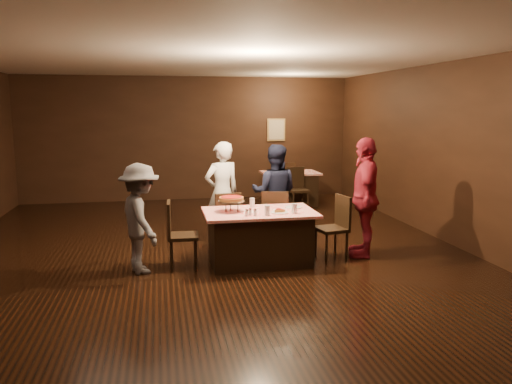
{
  "coord_description": "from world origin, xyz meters",
  "views": [
    {
      "loc": [
        -0.72,
        -7.36,
        2.23
      ],
      "look_at": [
        0.68,
        -0.15,
        1.0
      ],
      "focal_mm": 35.0,
      "sensor_mm": 36.0,
      "label": 1
    }
  ],
  "objects_px": {
    "glass_back": "(252,203)",
    "chair_back_near": "(298,189)",
    "main_table": "(259,237)",
    "plate_empty": "(293,207)",
    "chair_back_far": "(284,181)",
    "chair_end_left": "(183,235)",
    "glass_front_left": "(267,210)",
    "chair_far_right": "(274,219)",
    "diner_navy_hoodie": "(275,193)",
    "diner_red_shirt": "(365,197)",
    "diner_grey_knit": "(140,218)",
    "chair_far_left": "(225,221)",
    "pizza_stand": "(231,199)",
    "glass_front_right": "(294,209)",
    "chair_end_right": "(331,228)",
    "back_table": "(290,188)",
    "diner_white_jacket": "(222,193)"
  },
  "relations": [
    {
      "from": "glass_back",
      "to": "chair_back_near",
      "type": "bearing_deg",
      "value": 63.25
    },
    {
      "from": "main_table",
      "to": "plate_empty",
      "type": "bearing_deg",
      "value": 15.26
    },
    {
      "from": "chair_back_far",
      "to": "glass_back",
      "type": "xyz_separation_m",
      "value": [
        -1.64,
        -4.55,
        0.37
      ]
    },
    {
      "from": "chair_end_left",
      "to": "glass_front_left",
      "type": "bearing_deg",
      "value": -102.1
    },
    {
      "from": "chair_far_right",
      "to": "chair_back_near",
      "type": "bearing_deg",
      "value": -101.38
    },
    {
      "from": "diner_navy_hoodie",
      "to": "diner_red_shirt",
      "type": "xyz_separation_m",
      "value": [
        1.13,
        -1.18,
        0.09
      ]
    },
    {
      "from": "plate_empty",
      "to": "glass_front_left",
      "type": "relative_size",
      "value": 1.79
    },
    {
      "from": "diner_grey_knit",
      "to": "glass_front_left",
      "type": "relative_size",
      "value": 10.77
    },
    {
      "from": "diner_navy_hoodie",
      "to": "glass_front_left",
      "type": "distance_m",
      "value": 1.61
    },
    {
      "from": "chair_far_left",
      "to": "chair_back_near",
      "type": "bearing_deg",
      "value": -133.47
    },
    {
      "from": "pizza_stand",
      "to": "glass_front_right",
      "type": "relative_size",
      "value": 2.71
    },
    {
      "from": "chair_far_left",
      "to": "diner_grey_knit",
      "type": "height_order",
      "value": "diner_grey_knit"
    },
    {
      "from": "main_table",
      "to": "diner_grey_knit",
      "type": "relative_size",
      "value": 1.06
    },
    {
      "from": "main_table",
      "to": "diner_grey_knit",
      "type": "distance_m",
      "value": 1.72
    },
    {
      "from": "chair_end_right",
      "to": "glass_front_left",
      "type": "bearing_deg",
      "value": -83.97
    },
    {
      "from": "plate_empty",
      "to": "glass_back",
      "type": "xyz_separation_m",
      "value": [
        -0.6,
        0.15,
        0.06
      ]
    },
    {
      "from": "chair_back_far",
      "to": "pizza_stand",
      "type": "xyz_separation_m",
      "value": [
        -1.99,
        -4.8,
        0.48
      ]
    },
    {
      "from": "back_table",
      "to": "chair_back_near",
      "type": "height_order",
      "value": "chair_back_near"
    },
    {
      "from": "back_table",
      "to": "glass_back",
      "type": "bearing_deg",
      "value": -112.53
    },
    {
      "from": "chair_end_left",
      "to": "glass_front_right",
      "type": "bearing_deg",
      "value": -96.64
    },
    {
      "from": "diner_navy_hoodie",
      "to": "pizza_stand",
      "type": "xyz_separation_m",
      "value": [
        -0.91,
        -1.19,
        0.13
      ]
    },
    {
      "from": "diner_navy_hoodie",
      "to": "back_table",
      "type": "bearing_deg",
      "value": -92.24
    },
    {
      "from": "glass_back",
      "to": "diner_white_jacket",
      "type": "bearing_deg",
      "value": 110.22
    },
    {
      "from": "back_table",
      "to": "chair_far_left",
      "type": "relative_size",
      "value": 1.37
    },
    {
      "from": "chair_far_right",
      "to": "glass_front_right",
      "type": "bearing_deg",
      "value": 104.48
    },
    {
      "from": "chair_back_near",
      "to": "diner_white_jacket",
      "type": "relative_size",
      "value": 0.56
    },
    {
      "from": "main_table",
      "to": "chair_end_right",
      "type": "bearing_deg",
      "value": 0.0
    },
    {
      "from": "back_table",
      "to": "diner_navy_hoodie",
      "type": "xyz_separation_m",
      "value": [
        -1.07,
        -3.01,
        0.43
      ]
    },
    {
      "from": "main_table",
      "to": "pizza_stand",
      "type": "relative_size",
      "value": 4.21
    },
    {
      "from": "pizza_stand",
      "to": "diner_white_jacket",
      "type": "bearing_deg",
      "value": 89.43
    },
    {
      "from": "chair_end_right",
      "to": "diner_red_shirt",
      "type": "bearing_deg",
      "value": 86.21
    },
    {
      "from": "chair_end_left",
      "to": "plate_empty",
      "type": "relative_size",
      "value": 3.8
    },
    {
      "from": "chair_far_right",
      "to": "chair_back_near",
      "type": "height_order",
      "value": "same"
    },
    {
      "from": "back_table",
      "to": "glass_back",
      "type": "relative_size",
      "value": 9.29
    },
    {
      "from": "diner_grey_knit",
      "to": "glass_back",
      "type": "xyz_separation_m",
      "value": [
        1.62,
        0.39,
        0.09
      ]
    },
    {
      "from": "chair_back_far",
      "to": "diner_navy_hoodie",
      "type": "xyz_separation_m",
      "value": [
        -1.07,
        -3.61,
        0.34
      ]
    },
    {
      "from": "chair_far_left",
      "to": "plate_empty",
      "type": "distance_m",
      "value": 1.16
    },
    {
      "from": "chair_far_right",
      "to": "diner_red_shirt",
      "type": "bearing_deg",
      "value": 162.42
    },
    {
      "from": "chair_end_right",
      "to": "diner_red_shirt",
      "type": "distance_m",
      "value": 0.69
    },
    {
      "from": "chair_back_near",
      "to": "back_table",
      "type": "bearing_deg",
      "value": 84.95
    },
    {
      "from": "chair_back_near",
      "to": "diner_white_jacket",
      "type": "distance_m",
      "value": 3.08
    },
    {
      "from": "chair_far_right",
      "to": "diner_red_shirt",
      "type": "xyz_separation_m",
      "value": [
        1.24,
        -0.69,
        0.43
      ]
    },
    {
      "from": "glass_front_left",
      "to": "glass_back",
      "type": "bearing_deg",
      "value": 99.46
    },
    {
      "from": "chair_back_far",
      "to": "diner_navy_hoodie",
      "type": "bearing_deg",
      "value": 61.6
    },
    {
      "from": "chair_end_left",
      "to": "pizza_stand",
      "type": "height_order",
      "value": "pizza_stand"
    },
    {
      "from": "main_table",
      "to": "chair_end_left",
      "type": "bearing_deg",
      "value": 180.0
    },
    {
      "from": "main_table",
      "to": "pizza_stand",
      "type": "height_order",
      "value": "pizza_stand"
    },
    {
      "from": "main_table",
      "to": "chair_far_right",
      "type": "height_order",
      "value": "chair_far_right"
    },
    {
      "from": "chair_end_left",
      "to": "glass_front_right",
      "type": "height_order",
      "value": "chair_end_left"
    },
    {
      "from": "chair_far_left",
      "to": "diner_grey_knit",
      "type": "xyz_separation_m",
      "value": [
        -1.27,
        -0.84,
        0.28
      ]
    }
  ]
}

